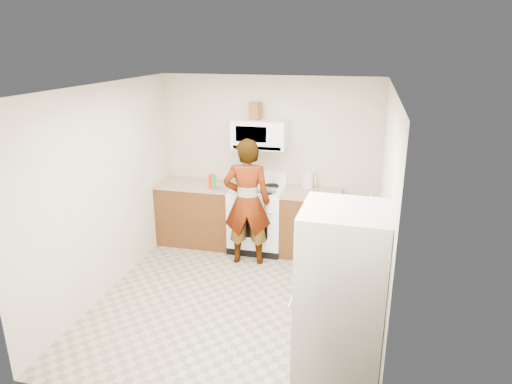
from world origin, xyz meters
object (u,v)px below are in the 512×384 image
(saucepan, at_px, (244,179))
(gas_range, at_px, (257,217))
(microwave, at_px, (260,134))
(kettle, at_px, (308,180))
(fridge, at_px, (341,303))
(person, at_px, (247,202))

(saucepan, bearing_deg, gas_range, -32.52)
(gas_range, height_order, microwave, microwave)
(microwave, distance_m, saucepan, 0.73)
(kettle, bearing_deg, fridge, -88.34)
(gas_range, bearing_deg, person, -94.26)
(microwave, xyz_separation_m, person, (-0.03, -0.59, -0.82))
(gas_range, xyz_separation_m, saucepan, (-0.24, 0.15, 0.52))
(fridge, bearing_deg, saucepan, 121.52)
(person, relative_size, fridge, 1.03)
(gas_range, distance_m, saucepan, 0.59)
(gas_range, bearing_deg, microwave, 90.00)
(microwave, xyz_separation_m, saucepan, (-0.24, 0.02, -0.69))
(person, height_order, kettle, person)
(fridge, bearing_deg, kettle, 104.95)
(saucepan, bearing_deg, microwave, -5.74)
(microwave, bearing_deg, fridge, -64.03)
(microwave, bearing_deg, person, -93.34)
(gas_range, height_order, saucepan, gas_range)
(person, bearing_deg, fridge, 112.15)
(fridge, relative_size, kettle, 8.24)
(kettle, xyz_separation_m, saucepan, (-0.93, -0.08, -0.03))
(gas_range, distance_m, person, 0.61)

